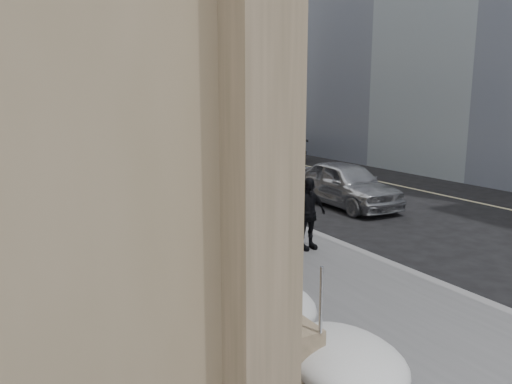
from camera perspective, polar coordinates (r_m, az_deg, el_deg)
ground at (r=9.58m, az=8.90°, el=-13.32°), size 140.00×140.00×0.00m
sidewalk at (r=18.11m, az=-10.80°, el=-1.49°), size 5.00×80.00×0.12m
curb at (r=19.06m, az=-3.31°, el=-0.68°), size 0.24×80.00×0.12m
lane_line at (r=23.51m, az=14.28°, el=1.10°), size 0.15×70.00×0.01m
far_podium at (r=26.93m, az=22.33°, el=6.12°), size 2.00×80.00×4.00m
bg_building_mid at (r=68.25m, az=-21.87°, el=18.78°), size 30.00×12.00×28.00m
streetlight_mid at (r=22.39m, az=-7.71°, el=12.62°), size 1.71×0.24×8.00m
streetlight_far at (r=41.66m, az=-17.98°, el=11.42°), size 1.71×0.24×8.00m
traffic_signal at (r=29.80m, az=-14.61°, el=10.84°), size 4.10×0.22×6.00m
snow_bank at (r=15.86m, az=-13.58°, el=-1.87°), size 1.70×18.10×0.76m
mounted_horse_left at (r=9.55m, az=-4.18°, el=-4.91°), size 1.45×2.80×2.80m
mounted_horse_right at (r=13.74m, az=-3.24°, el=-0.59°), size 1.71×1.86×2.56m
pedestrian at (r=12.46m, az=5.89°, el=-2.49°), size 1.07×0.46×1.81m
car_silver at (r=18.10m, az=10.21°, el=0.92°), size 2.03×4.76×1.61m
car_grey at (r=31.69m, az=2.83°, el=5.17°), size 2.67×4.99×1.38m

